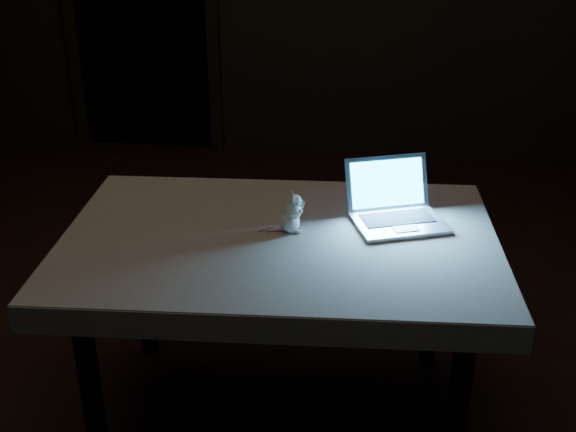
# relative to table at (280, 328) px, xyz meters

# --- Properties ---
(floor) EXTENTS (5.00, 5.00, 0.00)m
(floor) POSITION_rel_table_xyz_m (-0.22, 0.19, -0.35)
(floor) COLOR black
(floor) RESTS_ON ground
(table) EXTENTS (1.36, 0.92, 0.70)m
(table) POSITION_rel_table_xyz_m (0.00, 0.00, 0.00)
(table) COLOR black
(table) RESTS_ON floor
(tablecloth) EXTENTS (1.61, 1.30, 0.09)m
(tablecloth) POSITION_rel_table_xyz_m (0.05, 0.04, 0.31)
(tablecloth) COLOR beige
(tablecloth) RESTS_ON table
(laptop) EXTENTS (0.36, 0.34, 0.20)m
(laptop) POSITION_rel_table_xyz_m (0.38, 0.13, 0.46)
(laptop) COLOR silver
(laptop) RESTS_ON tablecloth
(plush_mouse) EXTENTS (0.13, 0.13, 0.13)m
(plush_mouse) POSITION_rel_table_xyz_m (0.03, 0.04, 0.42)
(plush_mouse) COLOR white
(plush_mouse) RESTS_ON tablecloth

